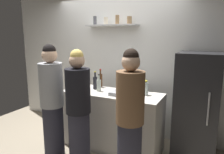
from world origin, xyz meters
The scene contains 12 objects.
back_wall_assembly centered at (0.00, 1.25, 1.30)m, with size 4.80×0.32×2.60m.
refrigerator centered at (1.49, 0.85, 0.79)m, with size 0.61×0.63×1.58m.
counter centered at (0.24, 0.54, 0.46)m, with size 1.60×0.62×0.93m, color #B7B2A8.
baking_pan centered at (0.45, 0.45, 0.95)m, with size 0.34×0.24×0.05m, color gray.
utensil_holder centered at (-0.45, 0.59, 0.99)m, with size 0.10×0.10×0.23m.
wine_bottle_pale_glass centered at (0.01, 0.52, 1.03)m, with size 0.07×0.07×0.28m.
wine_bottle_amber_glass centered at (-0.10, 0.77, 1.05)m, with size 0.07×0.07×0.32m.
wine_bottle_dark_glass centered at (-0.11, 0.60, 1.04)m, with size 0.07×0.07×0.31m.
water_bottle_plastic centered at (0.76, 0.64, 1.03)m, with size 0.09×0.09×0.22m.
person_blonde centered at (0.05, -0.12, 0.81)m, with size 0.34×0.34×1.65m.
person_brown_jacket centered at (0.83, -0.16, 0.83)m, with size 0.34×0.34×1.68m.
person_grey_hoodie centered at (-0.40, -0.13, 0.85)m, with size 0.34×0.34×1.71m.
Camera 1 is at (1.71, -2.41, 1.82)m, focal length 34.15 mm.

